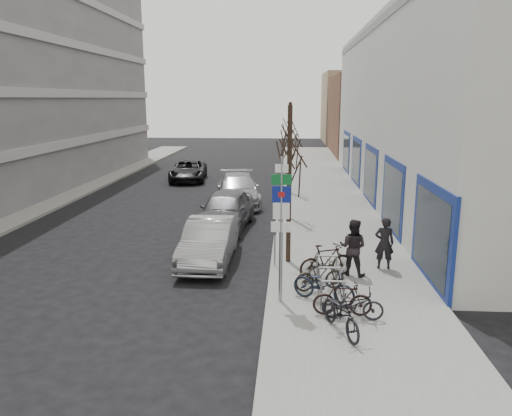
# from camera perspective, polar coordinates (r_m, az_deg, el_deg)

# --- Properties ---
(ground) EXTENTS (120.00, 120.00, 0.00)m
(ground) POSITION_cam_1_polar(r_m,az_deg,el_deg) (14.55, -6.88, -10.77)
(ground) COLOR black
(ground) RESTS_ON ground
(sidewalk_east) EXTENTS (5.00, 70.00, 0.15)m
(sidewalk_east) POSITION_cam_1_polar(r_m,az_deg,el_deg) (23.88, 8.32, -1.35)
(sidewalk_east) COLOR slate
(sidewalk_east) RESTS_ON ground
(sidewalk_west) EXTENTS (3.00, 70.00, 0.15)m
(sidewalk_west) POSITION_cam_1_polar(r_m,az_deg,el_deg) (27.42, -25.98, -0.70)
(sidewalk_west) COLOR slate
(sidewalk_west) RESTS_ON ground
(brick_building_far) EXTENTS (12.00, 14.00, 8.00)m
(brick_building_far) POSITION_cam_1_polar(r_m,az_deg,el_deg) (54.16, 15.19, 10.21)
(brick_building_far) COLOR brown
(brick_building_far) RESTS_ON ground
(tan_building_far) EXTENTS (13.00, 12.00, 9.00)m
(tan_building_far) POSITION_cam_1_polar(r_m,az_deg,el_deg) (69.00, 13.22, 11.12)
(tan_building_far) COLOR #937A5B
(tan_building_far) RESTS_ON ground
(highway_sign_pole) EXTENTS (0.55, 0.10, 4.20)m
(highway_sign_pole) POSITION_cam_1_polar(r_m,az_deg,el_deg) (13.51, 2.89, -1.51)
(highway_sign_pole) COLOR gray
(highway_sign_pole) RESTS_ON ground
(bike_rack) EXTENTS (0.66, 2.26, 0.83)m
(bike_rack) POSITION_cam_1_polar(r_m,az_deg,el_deg) (14.68, 8.38, -7.84)
(bike_rack) COLOR gray
(bike_rack) RESTS_ON sidewalk_east
(tree_near) EXTENTS (1.80, 1.80, 5.50)m
(tree_near) POSITION_cam_1_polar(r_m,az_deg,el_deg) (16.70, 3.87, 6.89)
(tree_near) COLOR black
(tree_near) RESTS_ON ground
(tree_mid) EXTENTS (1.80, 1.80, 5.50)m
(tree_mid) POSITION_cam_1_polar(r_m,az_deg,el_deg) (23.18, 3.90, 8.44)
(tree_mid) COLOR black
(tree_mid) RESTS_ON ground
(tree_far) EXTENTS (1.80, 1.80, 5.50)m
(tree_far) POSITION_cam_1_polar(r_m,az_deg,el_deg) (29.67, 3.92, 9.31)
(tree_far) COLOR black
(tree_far) RESTS_ON ground
(meter_front) EXTENTS (0.10, 0.08, 1.27)m
(meter_front) POSITION_cam_1_polar(r_m,az_deg,el_deg) (16.83, 2.17, -4.12)
(meter_front) COLOR gray
(meter_front) RESTS_ON sidewalk_east
(meter_mid) EXTENTS (0.10, 0.08, 1.27)m
(meter_mid) POSITION_cam_1_polar(r_m,az_deg,el_deg) (22.16, 2.61, -0.07)
(meter_mid) COLOR gray
(meter_mid) RESTS_ON sidewalk_east
(meter_back) EXTENTS (0.10, 0.08, 1.27)m
(meter_back) POSITION_cam_1_polar(r_m,az_deg,el_deg) (27.55, 2.88, 2.40)
(meter_back) COLOR gray
(meter_back) RESTS_ON sidewalk_east
(bike_near_left) EXTENTS (1.19, 1.91, 1.12)m
(bike_near_left) POSITION_cam_1_polar(r_m,az_deg,el_deg) (12.41, 9.75, -11.53)
(bike_near_left) COLOR black
(bike_near_left) RESTS_ON sidewalk_east
(bike_near_right) EXTENTS (1.56, 0.48, 0.95)m
(bike_near_right) POSITION_cam_1_polar(r_m,az_deg,el_deg) (13.35, 9.86, -10.16)
(bike_near_right) COLOR black
(bike_near_right) RESTS_ON sidewalk_east
(bike_mid_curb) EXTENTS (1.91, 1.37, 1.14)m
(bike_mid_curb) POSITION_cam_1_polar(r_m,az_deg,el_deg) (14.12, 7.78, -8.39)
(bike_mid_curb) COLOR black
(bike_mid_curb) RESTS_ON sidewalk_east
(bike_mid_inner) EXTENTS (1.62, 0.94, 0.95)m
(bike_mid_inner) POSITION_cam_1_polar(r_m,az_deg,el_deg) (14.92, 7.31, -7.61)
(bike_mid_inner) COLOR black
(bike_mid_inner) RESTS_ON sidewalk_east
(bike_far_curb) EXTENTS (1.60, 0.59, 0.96)m
(bike_far_curb) POSITION_cam_1_polar(r_m,az_deg,el_deg) (13.20, 11.01, -10.45)
(bike_far_curb) COLOR black
(bike_far_curb) RESTS_ON sidewalk_east
(bike_far_inner) EXTENTS (1.91, 1.23, 1.12)m
(bike_far_inner) POSITION_cam_1_polar(r_m,az_deg,el_deg) (15.94, 8.02, -5.97)
(bike_far_inner) COLOR black
(bike_far_inner) RESTS_ON sidewalk_east
(parked_car_front) EXTENTS (1.63, 4.63, 1.52)m
(parked_car_front) POSITION_cam_1_polar(r_m,az_deg,el_deg) (17.73, -5.40, -3.83)
(parked_car_front) COLOR #9B9A9F
(parked_car_front) RESTS_ON ground
(parked_car_mid) EXTENTS (2.47, 5.17, 1.70)m
(parked_car_mid) POSITION_cam_1_polar(r_m,az_deg,el_deg) (22.24, -3.46, -0.20)
(parked_car_mid) COLOR #515157
(parked_car_mid) RESTS_ON ground
(parked_car_back) EXTENTS (3.01, 5.84, 1.62)m
(parked_car_back) POSITION_cam_1_polar(r_m,az_deg,el_deg) (27.39, -2.06, 2.13)
(parked_car_back) COLOR #97979C
(parked_car_back) RESTS_ON ground
(lane_car) EXTENTS (2.87, 5.34, 1.43)m
(lane_car) POSITION_cam_1_polar(r_m,az_deg,el_deg) (35.59, -7.74, 4.26)
(lane_car) COLOR black
(lane_car) RESTS_ON ground
(pedestrian_near) EXTENTS (0.67, 0.46, 1.76)m
(pedestrian_near) POSITION_cam_1_polar(r_m,az_deg,el_deg) (17.06, 14.46, -3.90)
(pedestrian_near) COLOR black
(pedestrian_near) RESTS_ON sidewalk_east
(pedestrian_far) EXTENTS (0.81, 0.69, 1.86)m
(pedestrian_far) POSITION_cam_1_polar(r_m,az_deg,el_deg) (16.23, 11.00, -4.39)
(pedestrian_far) COLOR black
(pedestrian_far) RESTS_ON sidewalk_east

